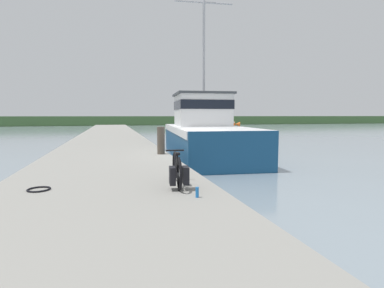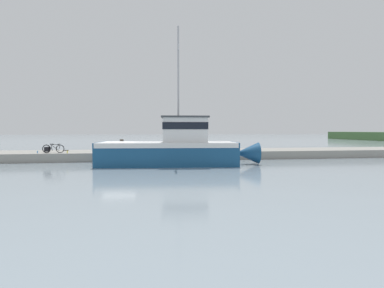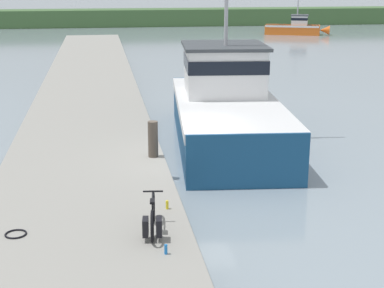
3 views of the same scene
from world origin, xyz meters
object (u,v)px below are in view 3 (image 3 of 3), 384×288
mooring_post (153,139)px  water_bottle_on_curb (167,205)px  fishing_boat_main (226,105)px  water_bottle_by_bike (166,249)px  bicycle_touring (153,219)px  boat_red_outer (295,27)px

mooring_post → water_bottle_on_curb: bearing=-90.9°
fishing_boat_main → water_bottle_on_curb: fishing_boat_main is taller
mooring_post → water_bottle_by_bike: bearing=-93.2°
bicycle_touring → water_bottle_on_curb: size_ratio=8.50×
bicycle_touring → mooring_post: size_ratio=1.58×
water_bottle_on_curb → water_bottle_by_bike: water_bottle_on_curb is taller
water_bottle_on_curb → water_bottle_by_bike: bearing=-97.2°
bicycle_touring → water_bottle_on_curb: bicycle_touring is taller
bicycle_touring → mooring_post: (0.53, 5.56, 0.21)m
fishing_boat_main → boat_red_outer: fishing_boat_main is taller
boat_red_outer → bicycle_touring: (-20.03, -50.28, 0.26)m
boat_red_outer → bicycle_touring: bearing=0.0°
mooring_post → water_bottle_by_bike: mooring_post is taller
boat_red_outer → mooring_post: size_ratio=6.28×
boat_red_outer → water_bottle_on_curb: boat_red_outer is taller
mooring_post → boat_red_outer: bearing=66.4°
boat_red_outer → bicycle_touring: 54.13m
water_bottle_by_bike → boat_red_outer: bearing=68.8°
fishing_boat_main → water_bottle_by_bike: bearing=-102.8°
fishing_boat_main → water_bottle_by_bike: size_ratio=59.18×
fishing_boat_main → water_bottle_on_curb: size_ratio=57.92×
boat_red_outer → mooring_post: boat_red_outer is taller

